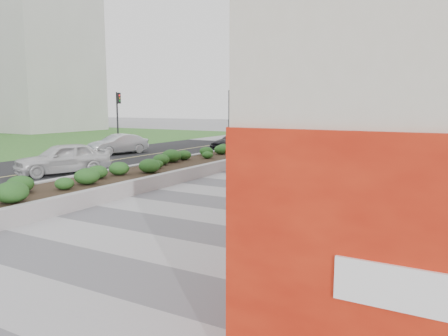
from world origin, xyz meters
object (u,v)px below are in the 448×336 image
(planter, at_px, (147,172))
(car_silver, at_px, (118,144))
(car_white, at_px, (63,158))
(car_dark, at_px, (236,141))
(traffic_signal_near, at_px, (230,113))
(traffic_signal_far, at_px, (118,112))
(skateboarder, at_px, (293,167))

(planter, distance_m, car_silver, 11.28)
(car_white, height_order, car_dark, car_white)
(traffic_signal_near, bearing_deg, car_white, -106.38)
(car_silver, distance_m, car_dark, 8.37)
(car_white, distance_m, car_silver, 8.47)
(car_white, relative_size, car_silver, 1.08)
(planter, relative_size, car_white, 4.14)
(traffic_signal_far, bearing_deg, planter, -42.46)
(planter, xyz_separation_m, traffic_signal_far, (-10.93, 10.00, 2.34))
(car_white, bearing_deg, traffic_signal_near, 96.63)
(skateboarder, height_order, car_dark, skateboarder)
(planter, height_order, skateboarder, skateboarder)
(skateboarder, height_order, car_silver, skateboarder)
(car_dark, bearing_deg, traffic_signal_far, -138.38)
(traffic_signal_far, xyz_separation_m, car_white, (6.03, -10.28, -2.02))
(planter, height_order, traffic_signal_far, traffic_signal_far)
(traffic_signal_near, xyz_separation_m, car_silver, (-6.80, -3.13, -2.10))
(planter, relative_size, traffic_signal_far, 4.29)
(planter, relative_size, car_dark, 4.17)
(traffic_signal_far, xyz_separation_m, car_silver, (2.40, -2.63, -2.10))
(skateboarder, bearing_deg, car_white, -172.61)
(traffic_signal_near, relative_size, car_white, 0.97)
(traffic_signal_far, bearing_deg, car_white, -59.58)
(traffic_signal_near, bearing_deg, car_dark, 111.95)
(car_white, relative_size, car_dark, 1.01)
(car_silver, height_order, car_dark, car_silver)
(car_white, xyz_separation_m, car_silver, (-3.64, 7.65, -0.08))
(traffic_signal_near, height_order, car_silver, traffic_signal_near)
(traffic_signal_near, xyz_separation_m, traffic_signal_far, (-9.20, -0.50, 0.00))
(traffic_signal_far, bearing_deg, skateboarder, -23.58)
(car_dark, bearing_deg, car_white, -80.88)
(traffic_signal_far, relative_size, car_silver, 1.05)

